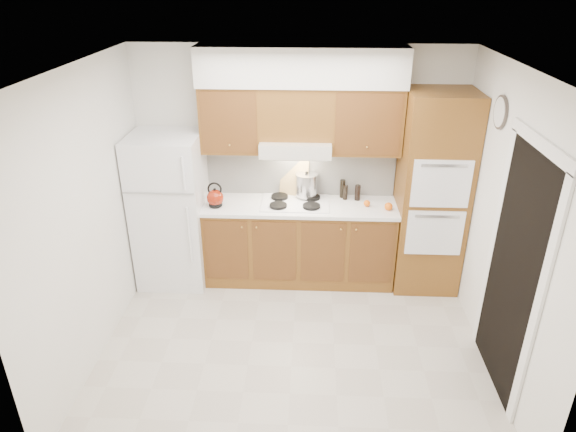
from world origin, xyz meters
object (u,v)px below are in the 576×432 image
object	(u,v)px
fridge	(171,210)
oven_cabinet	(431,194)
kettle	(215,198)
stock_pot	(306,185)

from	to	relation	value
fridge	oven_cabinet	size ratio (longest dim) A/B	0.78
fridge	kettle	world-z (taller)	fridge
fridge	stock_pot	size ratio (longest dim) A/B	6.85
fridge	oven_cabinet	bearing A→B (deg)	0.70
oven_cabinet	kettle	world-z (taller)	oven_cabinet
fridge	kettle	distance (m)	0.55
fridge	stock_pot	distance (m)	1.54
oven_cabinet	stock_pot	world-z (taller)	oven_cabinet
oven_cabinet	kettle	bearing A→B (deg)	-177.95
kettle	stock_pot	world-z (taller)	stock_pot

